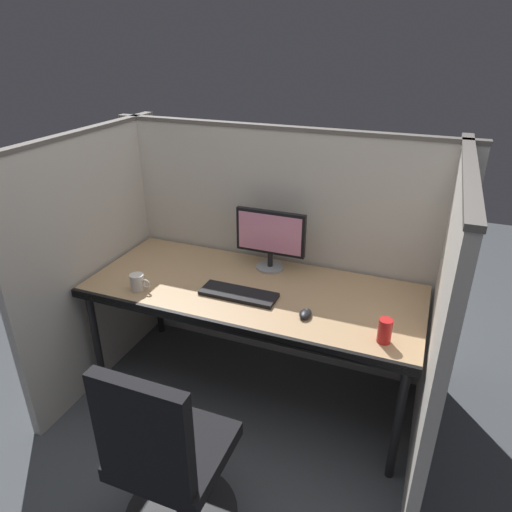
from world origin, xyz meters
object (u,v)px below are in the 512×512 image
desk (252,296)px  coffee_mug (138,282)px  monitor_center (270,236)px  office_chair (170,476)px  computer_mouse (305,314)px  keyboard_main (239,294)px  soda_can (385,331)px

desk → coffee_mug: (-0.60, -0.24, 0.10)m
monitor_center → office_chair: bearing=-89.1°
computer_mouse → coffee_mug: (-0.96, -0.08, 0.03)m
keyboard_main → soda_can: bearing=-9.9°
office_chair → monitor_center: size_ratio=2.27×
soda_can → coffee_mug: 1.36m
desk → office_chair: (0.03, -0.99, -0.33)m
office_chair → monitor_center: bearing=93.7°
desk → soda_can: bearing=-17.2°
coffee_mug → computer_mouse: bearing=4.7°
computer_mouse → desk: bearing=155.5°
monitor_center → coffee_mug: bearing=-138.9°
desk → keyboard_main: (-0.04, -0.10, 0.06)m
computer_mouse → coffee_mug: coffee_mug is taller
desk → keyboard_main: size_ratio=4.42×
monitor_center → computer_mouse: size_ratio=4.48×
office_chair → keyboard_main: bearing=97.1°
keyboard_main → coffee_mug: 0.57m
computer_mouse → coffee_mug: size_ratio=0.76×
monitor_center → desk: bearing=-91.3°
desk → computer_mouse: bearing=-24.5°
monitor_center → soda_can: bearing=-34.4°
office_chair → coffee_mug: bearing=132.5°
monitor_center → keyboard_main: monitor_center is taller
office_chair → computer_mouse: bearing=70.8°
office_chair → soda_can: bearing=48.5°
desk → computer_mouse: size_ratio=19.79×
monitor_center → coffee_mug: (-0.60, -0.53, -0.17)m
desk → soda_can: size_ratio=15.57×
desk → monitor_center: bearing=88.7°
desk → keyboard_main: keyboard_main is taller
monitor_center → coffee_mug: monitor_center is taller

